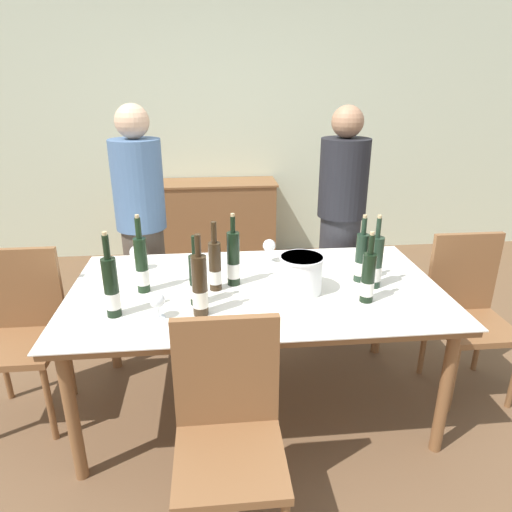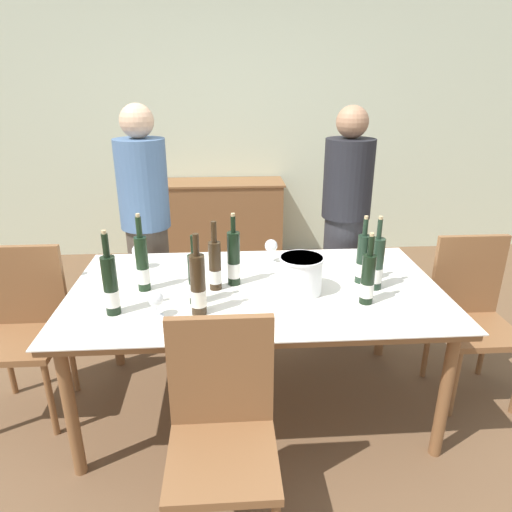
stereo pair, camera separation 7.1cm
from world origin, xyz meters
TOP-DOWN VIEW (x-y plane):
  - ground_plane at (0.00, 0.00)m, footprint 12.00×12.00m
  - back_wall at (0.00, 2.61)m, footprint 8.00×0.10m
  - sideboard_cabinet at (-0.22, 2.32)m, footprint 1.29×0.46m
  - dining_table at (0.00, 0.00)m, footprint 1.96×1.10m
  - ice_bucket at (0.23, -0.07)m, footprint 0.23×0.23m
  - wine_bottle_0 at (-0.21, -0.00)m, footprint 0.07×0.07m
  - wine_bottle_1 at (0.58, 0.03)m, footprint 0.07×0.07m
  - wine_bottle_2 at (0.53, -0.21)m, footprint 0.07×0.07m
  - wine_bottle_3 at (-0.31, -0.16)m, footprint 0.07×0.07m
  - wine_bottle_4 at (0.63, -0.05)m, footprint 0.08×0.08m
  - wine_bottle_5 at (-0.59, 0.01)m, footprint 0.07×0.07m
  - wine_bottle_6 at (-0.29, -0.27)m, footprint 0.07×0.07m
  - wine_bottle_7 at (-0.69, -0.24)m, footprint 0.07×0.07m
  - wine_bottle_8 at (-0.12, 0.05)m, footprint 0.07×0.07m
  - wine_glass_0 at (0.11, 0.35)m, footprint 0.08×0.08m
  - wine_glass_1 at (-0.48, -0.29)m, footprint 0.07×0.07m
  - wine_glass_2 at (-0.66, 0.31)m, footprint 0.08×0.08m
  - chair_near_front at (-0.18, -0.78)m, footprint 0.42×0.42m
  - chair_left_end at (-1.28, 0.09)m, footprint 0.42×0.42m
  - chair_right_end at (1.28, 0.09)m, footprint 0.42×0.42m
  - person_host at (-0.69, 0.80)m, footprint 0.33×0.33m
  - person_guest_left at (0.67, 0.78)m, footprint 0.33×0.33m

SIDE VIEW (x-z plane):
  - ground_plane at x=0.00m, z-range 0.00..0.00m
  - sideboard_cabinet at x=-0.22m, z-range 0.00..0.83m
  - chair_right_end at x=1.28m, z-range 0.06..1.01m
  - chair_near_front at x=-0.18m, z-range 0.06..1.01m
  - chair_left_end at x=-1.28m, z-range 0.07..1.02m
  - dining_table at x=0.00m, z-range 0.31..1.06m
  - person_guest_left at x=0.67m, z-range 0.00..1.64m
  - person_host at x=-0.69m, z-range 0.01..1.66m
  - wine_glass_1 at x=-0.48m, z-range 0.77..0.90m
  - wine_glass_0 at x=0.11m, z-range 0.78..0.93m
  - wine_glass_2 at x=-0.66m, z-range 0.78..0.93m
  - ice_bucket at x=0.23m, z-range 0.76..0.95m
  - wine_bottle_3 at x=-0.31m, z-range 0.70..1.05m
  - wine_bottle_2 at x=0.53m, z-range 0.69..1.06m
  - wine_bottle_0 at x=-0.21m, z-range 0.69..1.07m
  - wine_bottle_1 at x=0.58m, z-range 0.69..1.07m
  - wine_bottle_4 at x=0.63m, z-range 0.68..1.08m
  - wine_bottle_8 at x=-0.12m, z-range 0.69..1.09m
  - wine_bottle_6 at x=-0.29m, z-range 0.69..1.09m
  - wine_bottle_7 at x=-0.69m, z-range 0.68..1.10m
  - wine_bottle_5 at x=-0.59m, z-range 0.69..1.10m
  - back_wall at x=0.00m, z-range 0.00..2.80m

